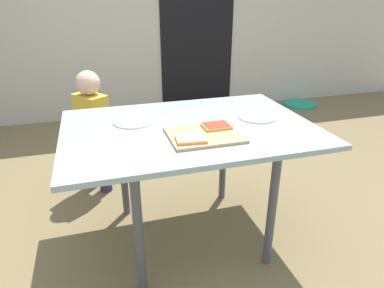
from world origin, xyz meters
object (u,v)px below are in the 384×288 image
at_px(cutting_board, 204,135).
at_px(garden_hose_coil, 300,104).
at_px(plate_white_right, 257,117).
at_px(child_left, 93,125).
at_px(pizza_slice_far_right, 216,126).
at_px(plate_white_left, 133,122).
at_px(pizza_slice_near_left, 191,139).
at_px(dining_table, 189,138).

distance_m(cutting_board, garden_hose_coil, 3.24).
bearing_deg(plate_white_right, child_left, 141.63).
relative_size(cutting_board, pizza_slice_far_right, 2.50).
relative_size(cutting_board, plate_white_left, 1.62).
bearing_deg(pizza_slice_far_right, pizza_slice_near_left, -144.04).
relative_size(child_left, garden_hose_coil, 2.13).
height_order(dining_table, pizza_slice_near_left, pizza_slice_near_left).
height_order(pizza_slice_near_left, plate_white_right, pizza_slice_near_left).
bearing_deg(child_left, pizza_slice_near_left, -65.16).
relative_size(dining_table, pizza_slice_near_left, 8.79).
distance_m(dining_table, child_left, 0.91).
relative_size(dining_table, plate_white_right, 6.05).
relative_size(pizza_slice_near_left, plate_white_right, 0.69).
xyz_separation_m(plate_white_right, garden_hose_coil, (1.77, 2.14, -0.72)).
bearing_deg(pizza_slice_near_left, garden_hose_coil, 46.89).
xyz_separation_m(dining_table, pizza_slice_near_left, (-0.06, -0.23, 0.09)).
bearing_deg(dining_table, plate_white_left, 153.57).
xyz_separation_m(child_left, garden_hose_coil, (2.68, 1.42, -0.50)).
bearing_deg(plate_white_right, dining_table, -177.66).
distance_m(dining_table, cutting_board, 0.18).
bearing_deg(cutting_board, pizza_slice_near_left, -143.73).
height_order(cutting_board, plate_white_left, cutting_board).
distance_m(pizza_slice_far_right, plate_white_right, 0.32).
bearing_deg(garden_hose_coil, child_left, -152.16).
bearing_deg(child_left, plate_white_left, -69.63).
bearing_deg(plate_white_right, pizza_slice_near_left, -152.58).
distance_m(pizza_slice_far_right, pizza_slice_near_left, 0.22).
bearing_deg(garden_hose_coil, plate_white_right, -129.47).
relative_size(dining_table, garden_hose_coil, 3.13).
bearing_deg(plate_white_left, garden_hose_coil, 39.42).
bearing_deg(pizza_slice_near_left, child_left, 114.84).
bearing_deg(plate_white_left, plate_white_right, -10.02).
height_order(plate_white_right, child_left, child_left).
distance_m(pizza_slice_near_left, plate_white_right, 0.53).
bearing_deg(cutting_board, plate_white_left, 136.13).
bearing_deg(child_left, garden_hose_coil, 27.84).
bearing_deg(dining_table, garden_hose_coil, 44.76).
bearing_deg(child_left, cutting_board, -59.30).
height_order(dining_table, plate_white_left, plate_white_left).
relative_size(pizza_slice_near_left, child_left, 0.17).
xyz_separation_m(pizza_slice_far_right, garden_hose_coil, (2.06, 2.26, -0.74)).
bearing_deg(cutting_board, child_left, 120.70).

